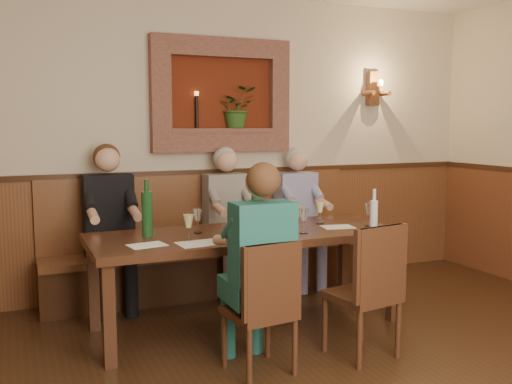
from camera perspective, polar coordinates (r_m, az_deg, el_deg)
room_shell at (r=2.75m, az=14.30°, el=13.05°), size 6.04×6.04×2.82m
wainscoting at (r=2.91m, az=13.53°, el=-13.36°), size 6.02×6.02×1.15m
wall_niche at (r=5.46m, az=-3.03°, el=9.18°), size 1.36×0.30×1.06m
wall_sconce at (r=6.23m, az=11.70°, el=10.01°), size 0.25×0.20×0.35m
dining_table at (r=4.44m, az=-0.93°, el=-4.94°), size 2.40×0.90×0.75m
bench at (r=5.38m, az=-4.79°, el=-6.67°), size 3.00×0.45×1.11m
chair_near_left at (r=3.73m, az=0.45°, el=-14.02°), size 0.43×0.43×0.87m
chair_near_right at (r=4.05m, az=10.67°, el=-12.21°), size 0.47×0.47×0.93m
person_bench_left at (r=5.02m, az=-14.29°, el=-4.85°), size 0.42×0.51×1.41m
person_bench_mid at (r=5.29m, az=-2.70°, el=-4.26°), size 0.40×0.49×1.37m
person_bench_right at (r=5.59m, az=4.39°, el=-3.76°), size 0.39×0.48×1.35m
person_chair_front at (r=3.68m, az=0.10°, el=-9.37°), size 0.39×0.48×1.35m
spittoon_bucket at (r=4.22m, az=-1.52°, el=-2.92°), size 0.25×0.25×0.23m
wine_bottle_green_a at (r=4.48m, az=0.03°, el=-1.55°), size 0.08×0.08×0.43m
wine_bottle_green_b at (r=4.29m, az=-10.84°, el=-2.06°), size 0.10×0.10×0.43m
water_bottle at (r=4.49m, az=11.70°, el=-2.26°), size 0.07×0.07×0.33m
tasting_sheet_a at (r=4.01m, az=-10.85°, el=-5.24°), size 0.27×0.21×0.00m
tasting_sheet_b at (r=4.34m, az=-0.63°, el=-4.20°), size 0.30×0.25×0.00m
tasting_sheet_c at (r=4.67m, az=8.18°, el=-3.47°), size 0.28×0.22×0.00m
tasting_sheet_d at (r=4.02m, az=-5.60°, el=-5.12°), size 0.33×0.24×0.00m
wine_glass_0 at (r=4.38m, az=-5.86°, el=-2.88°), size 0.08×0.08×0.19m
wine_glass_1 at (r=4.25m, az=-0.05°, el=-3.13°), size 0.08×0.08×0.19m
wine_glass_2 at (r=4.79m, az=6.39°, el=-2.06°), size 0.08×0.08×0.19m
wine_glass_3 at (r=4.09m, az=-6.77°, el=-3.58°), size 0.08×0.08×0.19m
wine_glass_4 at (r=4.36m, az=4.80°, el=-2.90°), size 0.08×0.08×0.19m
wine_glass_5 at (r=4.75m, az=11.24°, el=-2.22°), size 0.08×0.08×0.19m
wine_glass_6 at (r=4.60m, az=1.22°, el=-2.37°), size 0.08×0.08×0.19m
wine_glass_7 at (r=4.10m, az=-1.72°, el=-3.50°), size 0.08×0.08×0.19m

